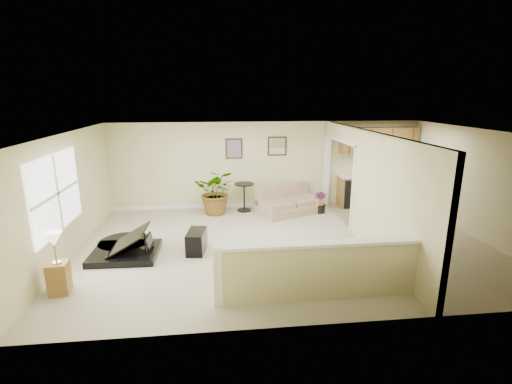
{
  "coord_description": "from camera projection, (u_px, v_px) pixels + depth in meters",
  "views": [
    {
      "loc": [
        -1.49,
        -7.59,
        3.24
      ],
      "look_at": [
        -0.6,
        0.4,
        1.13
      ],
      "focal_mm": 26.0,
      "sensor_mm": 36.0,
      "label": 1
    }
  ],
  "objects": [
    {
      "name": "floor",
      "position": [
        285.0,
        244.0,
        8.28
      ],
      "size": [
        9.0,
        9.0,
        0.0
      ],
      "primitive_type": "plane",
      "color": "#B5A88C",
      "rests_on": "ground"
    },
    {
      "name": "back_wall",
      "position": [
        267.0,
        165.0,
        10.84
      ],
      "size": [
        9.0,
        0.04,
        2.5
      ],
      "primitive_type": "cube",
      "color": "beige",
      "rests_on": "floor"
    },
    {
      "name": "front_wall",
      "position": [
        327.0,
        245.0,
        5.08
      ],
      "size": [
        9.0,
        0.04,
        2.5
      ],
      "primitive_type": "cube",
      "color": "beige",
      "rests_on": "floor"
    },
    {
      "name": "left_wall",
      "position": [
        67.0,
        197.0,
        7.48
      ],
      "size": [
        0.04,
        6.0,
        2.5
      ],
      "primitive_type": "cube",
      "color": "beige",
      "rests_on": "floor"
    },
    {
      "name": "right_wall",
      "position": [
        480.0,
        185.0,
        8.44
      ],
      "size": [
        0.04,
        6.0,
        2.5
      ],
      "primitive_type": "cube",
      "color": "beige",
      "rests_on": "floor"
    },
    {
      "name": "ceiling",
      "position": [
        287.0,
        132.0,
        7.64
      ],
      "size": [
        9.0,
        6.0,
        0.04
      ],
      "primitive_type": "cube",
      "color": "white",
      "rests_on": "back_wall"
    },
    {
      "name": "kitchen_vinyl",
      "position": [
        418.0,
        238.0,
        8.62
      ],
      "size": [
        2.7,
        6.0,
        0.01
      ],
      "primitive_type": "cube",
      "color": "gray",
      "rests_on": "floor"
    },
    {
      "name": "interior_partition",
      "position": [
        362.0,
        187.0,
        8.4
      ],
      "size": [
        0.18,
        5.99,
        2.5
      ],
      "color": "beige",
      "rests_on": "floor"
    },
    {
      "name": "pony_half_wall",
      "position": [
        317.0,
        270.0,
        5.94
      ],
      "size": [
        3.42,
        0.22,
        1.0
      ],
      "color": "beige",
      "rests_on": "floor"
    },
    {
      "name": "left_window",
      "position": [
        56.0,
        193.0,
        6.95
      ],
      "size": [
        0.05,
        2.15,
        1.45
      ],
      "primitive_type": "cube",
      "color": "white",
      "rests_on": "left_wall"
    },
    {
      "name": "wall_art_left",
      "position": [
        234.0,
        149.0,
        10.59
      ],
      "size": [
        0.48,
        0.04,
        0.58
      ],
      "color": "#362313",
      "rests_on": "back_wall"
    },
    {
      "name": "wall_mirror",
      "position": [
        277.0,
        146.0,
        10.71
      ],
      "size": [
        0.55,
        0.04,
        0.55
      ],
      "color": "#362313",
      "rests_on": "back_wall"
    },
    {
      "name": "kitchen_cabinets",
      "position": [
        374.0,
        177.0,
        11.03
      ],
      "size": [
        2.36,
        0.65,
        2.33
      ],
      "color": "olive",
      "rests_on": "floor"
    },
    {
      "name": "piano",
      "position": [
        123.0,
        230.0,
        7.67
      ],
      "size": [
        1.6,
        1.65,
        1.26
      ],
      "rotation": [
        0.0,
        0.0,
        -0.02
      ],
      "color": "black",
      "rests_on": "floor"
    },
    {
      "name": "piano_bench",
      "position": [
        197.0,
        241.0,
        7.85
      ],
      "size": [
        0.44,
        0.73,
        0.46
      ],
      "primitive_type": "cube",
      "rotation": [
        0.0,
        0.0,
        -0.14
      ],
      "color": "black",
      "rests_on": "floor"
    },
    {
      "name": "loveseat",
      "position": [
        289.0,
        200.0,
        10.46
      ],
      "size": [
        2.05,
        1.57,
        0.97
      ],
      "rotation": [
        0.0,
        0.0,
        0.39
      ],
      "color": "tan",
      "rests_on": "floor"
    },
    {
      "name": "accent_table",
      "position": [
        244.0,
        193.0,
        10.56
      ],
      "size": [
        0.56,
        0.56,
        0.81
      ],
      "color": "black",
      "rests_on": "floor"
    },
    {
      "name": "palm_plant",
      "position": [
        217.0,
        192.0,
        10.28
      ],
      "size": [
        1.31,
        1.19,
        1.28
      ],
      "color": "black",
      "rests_on": "floor"
    },
    {
      "name": "small_plant",
      "position": [
        320.0,
        204.0,
        10.46
      ],
      "size": [
        0.41,
        0.41,
        0.59
      ],
      "color": "black",
      "rests_on": "floor"
    },
    {
      "name": "lamp_stand",
      "position": [
        57.0,
        268.0,
        6.15
      ],
      "size": [
        0.35,
        0.35,
        1.08
      ],
      "color": "olive",
      "rests_on": "floor"
    }
  ]
}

